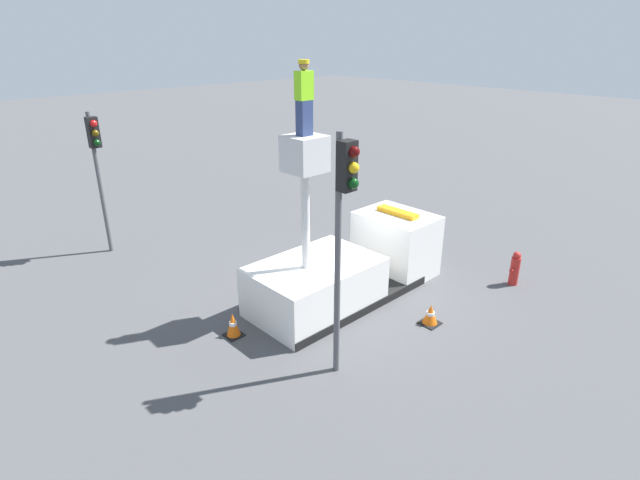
% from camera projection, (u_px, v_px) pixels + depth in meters
% --- Properties ---
extents(ground_plane, '(120.00, 120.00, 0.00)m').
position_uv_depth(ground_plane, '(337.00, 298.00, 14.83)').
color(ground_plane, '#4C4C4F').
extents(bucket_truck, '(6.27, 2.44, 4.99)m').
position_uv_depth(bucket_truck, '(348.00, 268.00, 14.78)').
color(bucket_truck, black).
rests_on(bucket_truck, ground).
extents(worker, '(0.40, 0.26, 1.75)m').
position_uv_depth(worker, '(304.00, 98.00, 11.80)').
color(worker, navy).
rests_on(worker, bucket_truck).
extents(traffic_light_pole, '(0.34, 0.57, 5.56)m').
position_uv_depth(traffic_light_pole, '(343.00, 213.00, 10.10)').
color(traffic_light_pole, '#515156').
rests_on(traffic_light_pole, ground).
extents(traffic_light_across, '(0.34, 0.57, 4.94)m').
position_uv_depth(traffic_light_across, '(97.00, 156.00, 16.65)').
color(traffic_light_across, '#515156').
rests_on(traffic_light_across, ground).
extents(fire_hydrant, '(0.52, 0.28, 1.10)m').
position_uv_depth(fire_hydrant, '(515.00, 268.00, 15.48)').
color(fire_hydrant, '#B2231E').
rests_on(fire_hydrant, ground).
extents(traffic_cone_rear, '(0.45, 0.45, 0.66)m').
position_uv_depth(traffic_cone_rear, '(233.00, 325.00, 12.89)').
color(traffic_cone_rear, black).
rests_on(traffic_cone_rear, ground).
extents(traffic_cone_curbside, '(0.51, 0.51, 0.57)m').
position_uv_depth(traffic_cone_curbside, '(430.00, 315.00, 13.45)').
color(traffic_cone_curbside, black).
rests_on(traffic_cone_curbside, ground).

